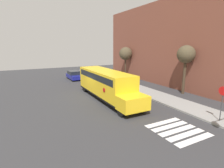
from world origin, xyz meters
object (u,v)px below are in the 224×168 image
object	(u,v)px
tree_near_sidewalk	(126,54)
school_bus	(106,83)
stop_sign	(222,99)
parked_car	(74,75)
tree_far_sidewalk	(186,55)

from	to	relation	value
tree_near_sidewalk	school_bus	bearing A→B (deg)	-40.83
stop_sign	parked_car	bearing A→B (deg)	-167.63
school_bus	parked_car	world-z (taller)	school_bus
parked_car	stop_sign	xyz separation A→B (m)	(22.59, 4.95, 1.12)
school_bus	parked_car	size ratio (longest dim) A/B	2.50
parked_car	tree_far_sidewalk	bearing A→B (deg)	30.75
tree_near_sidewalk	stop_sign	bearing A→B (deg)	-11.48
school_bus	tree_far_sidewalk	xyz separation A→B (m)	(2.54, 9.24, 2.86)
tree_near_sidewalk	tree_far_sidewalk	world-z (taller)	tree_far_sidewalk
school_bus	tree_far_sidewalk	bearing A→B (deg)	74.64
stop_sign	tree_far_sidewalk	xyz separation A→B (m)	(-7.09, 4.27, 2.79)
stop_sign	tree_near_sidewalk	bearing A→B (deg)	168.52
parked_car	tree_near_sidewalk	world-z (taller)	tree_near_sidewalk
school_bus	parked_car	bearing A→B (deg)	179.93
stop_sign	tree_near_sidewalk	size ratio (longest dim) A/B	0.51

